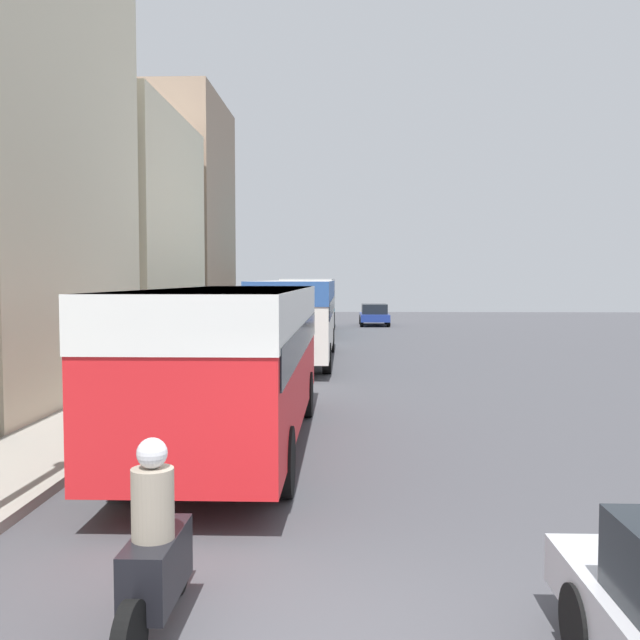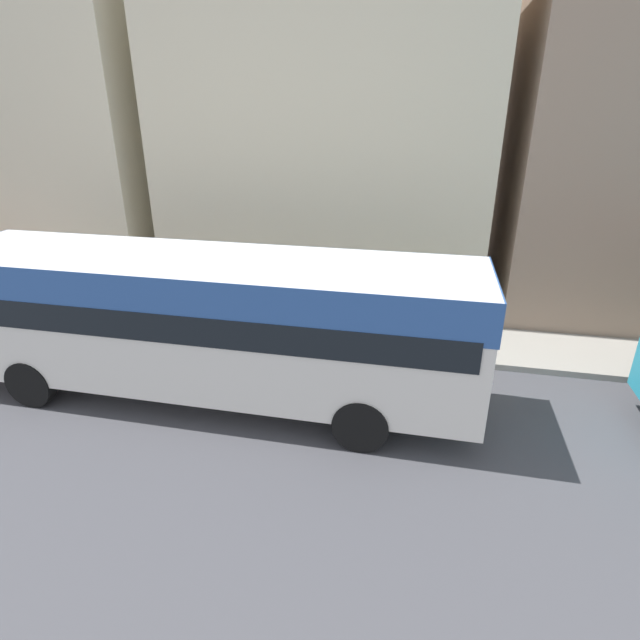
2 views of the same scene
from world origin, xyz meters
name	(u,v)px [view 2 (image 2 of 2)]	position (x,y,z in m)	size (l,w,h in m)	color
building_midblock	(38,97)	(-8.97, 11.54, 5.94)	(5.54, 8.87, 11.87)	beige
building_far_terrace	(331,141)	(-9.14, 21.51, 4.68)	(5.89, 9.36, 9.35)	beige
bus_following	(204,309)	(-1.64, 20.44, 1.94)	(2.62, 10.86, 2.98)	silver
pedestrian_near_curb	(439,304)	(-5.25, 25.08, 1.06)	(0.43, 0.43, 1.79)	#232838
pedestrian_walking_away	(109,282)	(-5.21, 15.78, 0.97)	(0.35, 0.35, 1.60)	#232838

